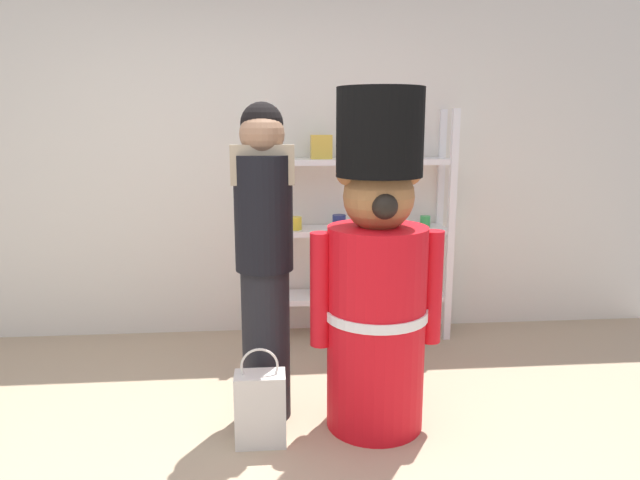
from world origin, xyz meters
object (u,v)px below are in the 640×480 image
(merchandise_shelf, at_px, (359,224))
(teddy_bear_guard, at_px, (377,278))
(shopping_bag, at_px, (260,408))
(person_shopper, at_px, (264,254))

(merchandise_shelf, xyz_separation_m, teddy_bear_guard, (-0.11, -1.32, -0.04))
(teddy_bear_guard, xyz_separation_m, shopping_bag, (-0.60, -0.14, -0.62))
(merchandise_shelf, height_order, shopping_bag, merchandise_shelf)
(person_shopper, bearing_deg, merchandise_shelf, 59.81)
(shopping_bag, bearing_deg, teddy_bear_guard, 13.47)
(shopping_bag, bearing_deg, merchandise_shelf, 63.90)
(merchandise_shelf, relative_size, person_shopper, 1.00)
(merchandise_shelf, distance_m, shopping_bag, 1.76)
(teddy_bear_guard, bearing_deg, merchandise_shelf, 85.09)
(person_shopper, bearing_deg, shopping_bag, -96.21)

